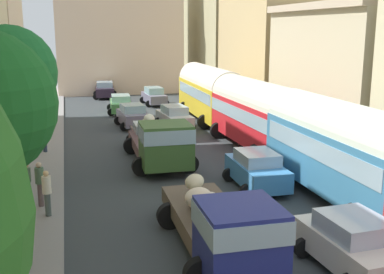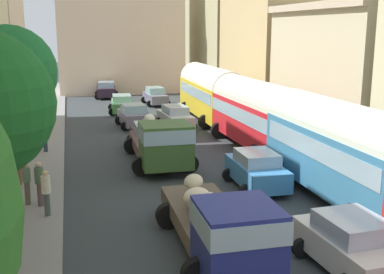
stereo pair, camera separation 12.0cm
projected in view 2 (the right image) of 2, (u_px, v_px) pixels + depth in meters
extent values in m
plane|color=#363B3E|center=(167.00, 143.00, 29.00)|extent=(154.00, 154.00, 0.00)
cube|color=gray|center=(42.00, 149.00, 27.24)|extent=(2.50, 70.00, 0.14)
cube|color=gray|center=(279.00, 136.00, 30.73)|extent=(2.50, 70.00, 0.14)
cube|color=beige|center=(351.00, 75.00, 29.91)|extent=(5.90, 11.36, 7.80)
cube|color=#C8B496|center=(356.00, 7.00, 29.01)|extent=(6.49, 11.36, 0.43)
cube|color=tan|center=(270.00, 36.00, 40.82)|extent=(5.30, 11.29, 12.24)
cube|color=tan|center=(224.00, 42.00, 53.88)|extent=(5.99, 14.21, 10.68)
cube|color=beige|center=(120.00, 34.00, 51.81)|extent=(12.97, 6.63, 12.34)
cube|color=beige|center=(75.00, 6.00, 48.54)|extent=(2.21, 2.21, 17.88)
cube|color=beige|center=(164.00, 7.00, 50.73)|extent=(2.21, 2.21, 17.88)
cube|color=teal|center=(340.00, 160.00, 18.87)|extent=(2.32, 9.13, 2.37)
cylinder|color=silver|center=(342.00, 131.00, 18.61)|extent=(2.27, 8.95, 2.27)
cube|color=#99B7C6|center=(341.00, 147.00, 18.75)|extent=(2.36, 8.40, 0.76)
cylinder|color=black|center=(282.00, 171.00, 21.54)|extent=(1.00, 0.35, 1.00)
cylinder|color=black|center=(327.00, 168.00, 22.07)|extent=(1.00, 0.35, 1.00)
cylinder|color=black|center=(354.00, 218.00, 16.19)|extent=(1.00, 0.35, 1.00)
cube|color=red|center=(255.00, 121.00, 27.39)|extent=(2.61, 9.81, 2.26)
cylinder|color=silver|center=(256.00, 101.00, 27.14)|extent=(2.56, 9.61, 2.36)
cube|color=#99B7C6|center=(255.00, 112.00, 27.28)|extent=(2.64, 9.03, 0.72)
cylinder|color=black|center=(219.00, 130.00, 30.19)|extent=(1.00, 0.35, 1.00)
cylinder|color=black|center=(253.00, 129.00, 30.78)|extent=(1.00, 0.35, 1.00)
cylinder|color=black|center=(257.00, 154.00, 24.49)|extent=(1.00, 0.35, 1.00)
cylinder|color=black|center=(297.00, 151.00, 25.09)|extent=(1.00, 0.35, 1.00)
cube|color=yellow|center=(210.00, 98.00, 35.89)|extent=(2.65, 9.97, 2.33)
cylinder|color=silver|center=(210.00, 83.00, 35.64)|extent=(2.59, 9.77, 2.44)
cube|color=#99B7C6|center=(210.00, 92.00, 35.78)|extent=(2.68, 9.18, 0.74)
cylinder|color=black|center=(186.00, 108.00, 38.80)|extent=(1.00, 0.35, 1.00)
cylinder|color=black|center=(214.00, 107.00, 39.34)|extent=(1.00, 0.35, 1.00)
cylinder|color=black|center=(206.00, 122.00, 32.96)|extent=(1.00, 0.35, 1.00)
cylinder|color=black|center=(238.00, 120.00, 33.49)|extent=(1.00, 0.35, 1.00)
cube|color=navy|center=(237.00, 239.00, 12.47)|extent=(2.06, 2.15, 1.87)
cube|color=#99B7C6|center=(238.00, 221.00, 12.36)|extent=(2.10, 2.23, 0.60)
cube|color=brown|center=(204.00, 215.00, 15.90)|extent=(2.10, 4.83, 0.55)
ellipsoid|color=beige|center=(199.00, 202.00, 15.59)|extent=(1.13, 1.06, 0.47)
ellipsoid|color=silver|center=(217.00, 211.00, 14.76)|extent=(1.00, 1.10, 0.54)
ellipsoid|color=beige|center=(213.00, 204.00, 15.30)|extent=(0.78, 0.99, 0.55)
ellipsoid|color=beige|center=(209.00, 202.00, 14.25)|extent=(0.66, 0.81, 0.59)
ellipsoid|color=beige|center=(197.00, 197.00, 14.70)|extent=(1.01, 0.87, 0.59)
ellipsoid|color=beige|center=(194.00, 182.00, 16.43)|extent=(0.98, 0.99, 0.52)
cylinder|color=black|center=(270.00, 266.00, 13.05)|extent=(0.90, 0.32, 0.90)
cylinder|color=black|center=(198.00, 274.00, 12.60)|extent=(0.90, 0.32, 0.90)
cylinder|color=black|center=(225.00, 211.00, 16.99)|extent=(0.90, 0.32, 0.90)
cylinder|color=black|center=(169.00, 216.00, 16.53)|extent=(0.90, 0.32, 0.90)
cube|color=#375A28|center=(166.00, 145.00, 22.36)|extent=(2.33, 2.24, 2.02)
cube|color=#99B7C6|center=(166.00, 133.00, 22.23)|extent=(2.38, 2.33, 0.65)
cube|color=brown|center=(155.00, 143.00, 25.84)|extent=(2.40, 4.85, 0.55)
ellipsoid|color=beige|center=(145.00, 127.00, 27.22)|extent=(0.89, 0.69, 0.58)
ellipsoid|color=beige|center=(160.00, 128.00, 27.22)|extent=(0.84, 0.71, 0.48)
ellipsoid|color=beige|center=(162.00, 136.00, 25.01)|extent=(1.10, 1.03, 0.57)
ellipsoid|color=beige|center=(149.00, 122.00, 26.96)|extent=(1.01, 1.07, 0.51)
ellipsoid|color=beige|center=(150.00, 126.00, 26.23)|extent=(0.98, 0.97, 0.47)
ellipsoid|color=beige|center=(156.00, 126.00, 25.51)|extent=(0.91, 1.06, 0.57)
ellipsoid|color=#E8E7C8|center=(149.00, 119.00, 26.03)|extent=(0.77, 0.89, 0.52)
cylinder|color=black|center=(189.00, 164.00, 22.95)|extent=(0.90, 0.31, 0.90)
cylinder|color=black|center=(141.00, 167.00, 22.45)|extent=(0.90, 0.31, 0.90)
cylinder|color=black|center=(173.00, 144.00, 26.94)|extent=(0.90, 0.31, 0.90)
cylinder|color=black|center=(132.00, 146.00, 26.44)|extent=(0.90, 0.31, 0.90)
cube|color=black|center=(148.00, 137.00, 27.72)|extent=(1.75, 3.73, 0.73)
cube|color=#A3B5BD|center=(147.00, 127.00, 27.59)|extent=(1.50, 1.95, 0.46)
cylinder|color=black|center=(165.00, 147.00, 26.88)|extent=(0.60, 0.21, 0.60)
cylinder|color=black|center=(136.00, 148.00, 26.53)|extent=(0.60, 0.21, 0.60)
cylinder|color=black|center=(159.00, 138.00, 29.05)|extent=(0.60, 0.21, 0.60)
cylinder|color=black|center=(132.00, 139.00, 28.70)|extent=(0.60, 0.21, 0.60)
cube|color=slate|center=(134.00, 117.00, 33.61)|extent=(1.93, 3.75, 0.82)
cube|color=#98C2C9|center=(133.00, 108.00, 33.47)|extent=(1.60, 2.00, 0.52)
cylinder|color=black|center=(149.00, 125.00, 32.91)|extent=(0.60, 0.21, 0.60)
cylinder|color=black|center=(125.00, 127.00, 32.40)|extent=(0.60, 0.21, 0.60)
cylinder|color=black|center=(142.00, 119.00, 35.00)|extent=(0.60, 0.21, 0.60)
cylinder|color=black|center=(119.00, 121.00, 34.48)|extent=(0.60, 0.21, 0.60)
cube|color=#4B8E4C|center=(122.00, 105.00, 39.27)|extent=(1.90, 4.03, 0.72)
cube|color=#95C4BE|center=(122.00, 98.00, 39.14)|extent=(1.58, 2.13, 0.50)
cylinder|color=black|center=(133.00, 112.00, 38.32)|extent=(0.60, 0.21, 0.60)
cylinder|color=black|center=(112.00, 112.00, 38.03)|extent=(0.60, 0.21, 0.60)
cylinder|color=black|center=(131.00, 107.00, 40.66)|extent=(0.60, 0.21, 0.60)
cylinder|color=black|center=(112.00, 107.00, 40.37)|extent=(0.60, 0.21, 0.60)
cube|color=#291D2D|center=(106.00, 91.00, 47.93)|extent=(2.01, 3.89, 0.83)
cube|color=#94B5CC|center=(106.00, 84.00, 47.79)|extent=(1.67, 2.07, 0.52)
cylinder|color=black|center=(116.00, 96.00, 47.04)|extent=(0.60, 0.21, 0.60)
cylinder|color=black|center=(97.00, 97.00, 46.75)|extent=(0.60, 0.21, 0.60)
cylinder|color=black|center=(115.00, 93.00, 49.29)|extent=(0.60, 0.21, 0.60)
cylinder|color=black|center=(98.00, 94.00, 48.99)|extent=(0.60, 0.21, 0.60)
cube|color=beige|center=(351.00, 249.00, 13.55)|extent=(1.98, 3.72, 0.80)
cube|color=#9DABBD|center=(353.00, 226.00, 13.41)|extent=(1.67, 1.97, 0.55)
cylinder|color=black|center=(302.00, 248.00, 14.42)|extent=(0.60, 0.21, 0.60)
cylinder|color=black|center=(353.00, 241.00, 14.94)|extent=(0.60, 0.21, 0.60)
cube|color=#4086C6|center=(256.00, 173.00, 20.67)|extent=(1.77, 3.77, 0.85)
cube|color=#9DAFBD|center=(257.00, 157.00, 20.53)|extent=(1.54, 1.97, 0.50)
cylinder|color=black|center=(229.00, 175.00, 21.67)|extent=(0.60, 0.21, 0.60)
cylinder|color=black|center=(265.00, 172.00, 22.05)|extent=(0.60, 0.21, 0.60)
cylinder|color=black|center=(246.00, 191.00, 19.46)|extent=(0.60, 0.21, 0.60)
cylinder|color=black|center=(286.00, 188.00, 19.85)|extent=(0.60, 0.21, 0.60)
cube|color=silver|center=(175.00, 119.00, 33.13)|extent=(1.89, 4.22, 0.79)
cube|color=#A5C1CE|center=(175.00, 110.00, 32.99)|extent=(1.55, 2.24, 0.54)
cylinder|color=black|center=(159.00, 122.00, 34.15)|extent=(0.60, 0.21, 0.60)
cylinder|color=black|center=(181.00, 120.00, 34.64)|extent=(0.60, 0.21, 0.60)
cylinder|color=black|center=(169.00, 128.00, 31.79)|extent=(0.60, 0.21, 0.60)
cylinder|color=black|center=(192.00, 127.00, 32.28)|extent=(0.60, 0.21, 0.60)
cube|color=slate|center=(155.00, 98.00, 43.57)|extent=(1.74, 4.12, 0.76)
cube|color=#91C2C8|center=(155.00, 90.00, 43.43)|extent=(1.46, 2.17, 0.57)
cylinder|color=black|center=(144.00, 100.00, 44.59)|extent=(0.60, 0.21, 0.60)
cylinder|color=black|center=(160.00, 99.00, 45.04)|extent=(0.60, 0.21, 0.60)
cylinder|color=black|center=(150.00, 104.00, 42.26)|extent=(0.60, 0.21, 0.60)
cylinder|color=black|center=(167.00, 103.00, 42.70)|extent=(0.60, 0.21, 0.60)
cylinder|color=#44524E|center=(48.00, 217.00, 17.41)|extent=(0.18, 0.18, 0.14)
cylinder|color=#44524E|center=(47.00, 204.00, 17.31)|extent=(0.25, 0.25, 0.85)
cylinder|color=beige|center=(46.00, 185.00, 17.14)|extent=(0.39, 0.39, 0.63)
sphere|color=tan|center=(45.00, 173.00, 17.05)|extent=(0.21, 0.21, 0.21)
cylinder|color=#273347|center=(46.00, 153.00, 26.45)|extent=(0.18, 0.18, 0.14)
cylinder|color=#273347|center=(46.00, 144.00, 26.35)|extent=(0.30, 0.30, 0.81)
cylinder|color=#526F50|center=(45.00, 132.00, 26.19)|extent=(0.46, 0.46, 0.64)
sphere|color=tan|center=(44.00, 124.00, 26.09)|extent=(0.23, 0.23, 0.23)
cylinder|color=#574748|center=(41.00, 207.00, 18.36)|extent=(0.18, 0.18, 0.14)
cylinder|color=#574748|center=(40.00, 194.00, 18.25)|extent=(0.30, 0.30, 0.90)
cylinder|color=#456548|center=(39.00, 175.00, 18.08)|extent=(0.46, 0.46, 0.61)
sphere|color=tan|center=(38.00, 165.00, 17.99)|extent=(0.22, 0.22, 0.22)
cylinder|color=#545240|center=(29.00, 206.00, 18.50)|extent=(0.18, 0.18, 0.14)
cylinder|color=#545240|center=(28.00, 193.00, 18.38)|extent=(0.25, 0.25, 0.91)
cylinder|color=#567054|center=(26.00, 175.00, 18.22)|extent=(0.38, 0.38, 0.57)
sphere|color=tan|center=(25.00, 165.00, 18.14)|extent=(0.22, 0.22, 0.22)
cylinder|color=brown|center=(15.00, 148.00, 20.46)|extent=(0.32, 0.32, 3.51)
sphere|color=#1A5F2A|center=(9.00, 72.00, 19.76)|extent=(3.89, 3.89, 3.89)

